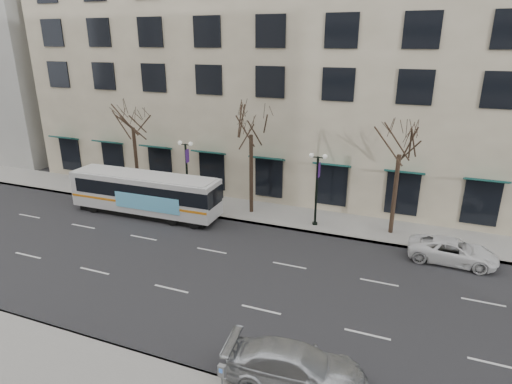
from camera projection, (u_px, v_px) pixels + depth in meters
The scene contains 12 objects.
ground at pixel (193, 268), 24.24m from camera, with size 160.00×160.00×0.00m, color black.
sidewalk_far at pixel (317, 221), 30.39m from camera, with size 80.00×4.00×0.15m, color gray.
building_hotel at pixel (280, 43), 39.34m from camera, with size 40.00×20.00×24.00m, color tan.
tree_far_left at pixel (132, 116), 33.17m from camera, with size 3.60×3.60×8.34m.
tree_far_mid at pixel (251, 121), 29.65m from camera, with size 3.60×3.60×8.55m.
tree_far_right at pixel (401, 140), 26.37m from camera, with size 3.60×3.60×8.06m.
lamp_post_left at pixel (187, 171), 32.17m from camera, with size 1.22×0.45×5.21m.
lamp_post_right at pixel (317, 186), 28.72m from camera, with size 1.22×0.45×5.21m.
city_bus at pixel (146, 193), 31.21m from camera, with size 11.44×2.71×3.09m.
silver_car at pixel (296, 367), 15.84m from camera, with size 2.17×5.33×1.55m, color #B8BCC0.
white_pickup at pixel (453, 251), 24.75m from camera, with size 2.26×4.90×1.36m, color silver.
pay_station at pixel (222, 373), 15.17m from camera, with size 0.27×0.19×1.24m.
Camera 1 is at (11.15, -18.61, 12.18)m, focal length 30.00 mm.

